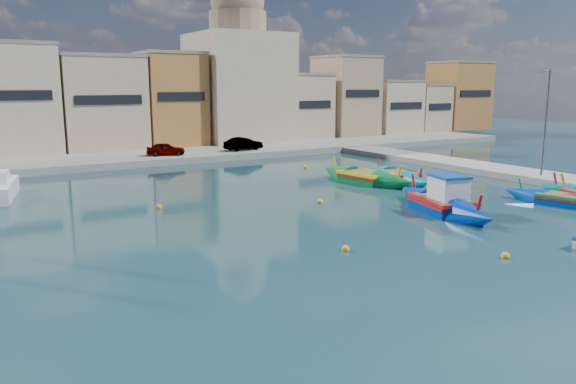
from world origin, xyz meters
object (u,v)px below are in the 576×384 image
object	(u,v)px
luzzu_blue_cabin	(443,205)
luzzu_green	(365,179)
church_block	(239,72)
quay_street_lamp	(545,122)
luzzu_blue_south	(565,201)
luzzu_cyan_mid	(398,178)

from	to	relation	value
luzzu_blue_cabin	luzzu_green	size ratio (longest dim) A/B	1.05
church_block	quay_street_lamp	size ratio (longest dim) A/B	2.39
church_block	luzzu_blue_south	size ratio (longest dim) A/B	2.44
church_block	luzzu_blue_south	xyz separation A→B (m)	(1.59, -39.74, -8.18)
church_block	luzzu_blue_south	distance (m)	40.61
luzzu_blue_cabin	luzzu_green	bearing A→B (deg)	76.59
luzzu_blue_cabin	luzzu_cyan_mid	xyz separation A→B (m)	(4.81, 9.00, -0.14)
church_block	luzzu_green	distance (m)	28.98
luzzu_blue_cabin	church_block	bearing A→B (deg)	80.92
quay_street_lamp	luzzu_blue_south	world-z (taller)	quay_street_lamp
church_block	luzzu_blue_cabin	xyz separation A→B (m)	(-5.96, -37.28, -8.01)
church_block	luzzu_blue_cabin	bearing A→B (deg)	-99.08
luzzu_blue_cabin	luzzu_blue_south	xyz separation A→B (m)	(7.55, -2.47, -0.17)
luzzu_cyan_mid	luzzu_green	bearing A→B (deg)	164.49
quay_street_lamp	luzzu_blue_south	bearing A→B (deg)	-135.54
quay_street_lamp	luzzu_blue_south	size ratio (longest dim) A/B	1.02
luzzu_blue_south	luzzu_blue_cabin	bearing A→B (deg)	161.91
luzzu_green	luzzu_blue_south	size ratio (longest dim) A/B	1.16
church_block	luzzu_blue_south	bearing A→B (deg)	-87.71
luzzu_green	church_block	bearing A→B (deg)	82.47
luzzu_blue_cabin	luzzu_cyan_mid	size ratio (longest dim) A/B	1.12
church_block	luzzu_blue_cabin	world-z (taller)	church_block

